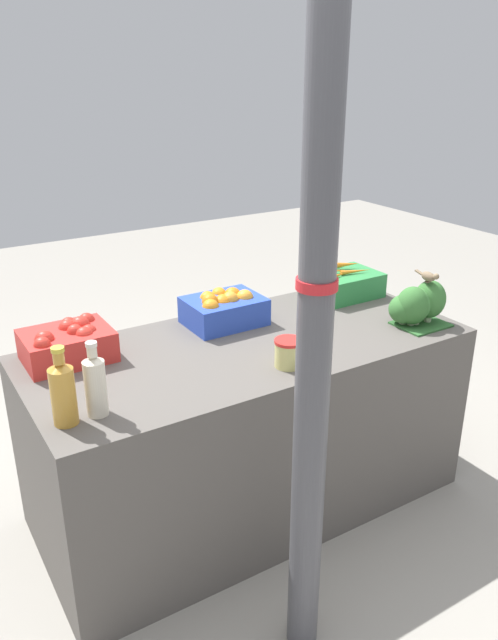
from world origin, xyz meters
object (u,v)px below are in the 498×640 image
Objects in this scene: support_pole at (315,323)px; orange_crate at (224,308)px; juice_bottle_amber at (63,392)px; pickle_jar at (289,353)px; broccoli_pile at (417,304)px; sparrow_bird at (429,276)px; juice_bottle_cloudy at (95,384)px; apple_crate at (68,342)px; carrot_crate at (344,284)px.

support_pole is 1.04m from orange_crate.
pickle_jar is at bearing -2.59° from juice_bottle_amber.
broccoli_pile is (0.71, -0.45, 0.02)m from orange_crate.
support_pole reaches higher than sparrow_bird.
juice_bottle_cloudy is at bearing 133.71° from support_pole.
broccoli_pile reaches higher than apple_crate.
juice_bottle_amber reaches higher than juice_bottle_cloudy.
juice_bottle_cloudy is 1.47m from sparrow_bird.
juice_bottle_cloudy is at bearing -179.84° from broccoli_pile.
orange_crate is 0.49m from pickle_jar.
orange_crate is at bearing -179.81° from carrot_crate.
juice_bottle_amber is (-0.83, -0.45, 0.04)m from orange_crate.
apple_crate is at bearing 84.34° from juice_bottle_cloudy.
juice_bottle_amber is (-0.58, 0.50, -0.28)m from support_pole.
pickle_jar is (0.68, -0.49, -0.02)m from apple_crate.
sparrow_bird reaches higher than orange_crate.
juice_bottle_amber is 1.95× the size of sparrow_bird.
broccoli_pile is at bearing -17.92° from apple_crate.
carrot_crate is 1.33× the size of broccoli_pile.
sparrow_bird reaches higher than carrot_crate.
juice_bottle_amber is 2.41× the size of pickle_jar.
sparrow_bird is at bearing 26.16° from support_pole.
support_pole is at bearing -62.89° from sparrow_bird.
orange_crate is 1.28× the size of juice_bottle_cloudy.
orange_crate is 1.00× the size of carrot_crate.
juice_bottle_amber is at bearing 139.27° from support_pole.
support_pole reaches higher than apple_crate.
apple_crate is at bearing -107.55° from sparrow_bird.
juice_bottle_amber is 1.57m from sparrow_bird.
sparrow_bird reaches higher than broccoli_pile.
support_pole reaches higher than juice_bottle_cloudy.
orange_crate is at bearing 75.42° from support_pole.
carrot_crate is at bearing -171.83° from sparrow_bird.
juice_bottle_amber is at bearing 177.41° from pickle_jar.
apple_crate is at bearing 162.08° from broccoli_pile.
juice_bottle_amber is at bearing -151.46° from orange_crate.
broccoli_pile is 1.54m from juice_bottle_amber.
carrot_crate is at bearing 0.19° from orange_crate.
juice_bottle_cloudy is (0.10, -0.00, -0.00)m from juice_bottle_amber.
support_pole is at bearing -133.90° from carrot_crate.
sparrow_bird reaches higher than apple_crate.
juice_bottle_amber is 0.10m from juice_bottle_cloudy.
broccoli_pile is 0.13m from sparrow_bird.
sparrow_bird is at bearing -0.80° from juice_bottle_cloudy.
carrot_crate is (0.67, 0.00, -0.01)m from orange_crate.
juice_bottle_cloudy is 0.73m from pickle_jar.
sparrow_bird is (0.03, -0.02, 0.13)m from broccoli_pile.
apple_crate is 3.00× the size of pickle_jar.
apple_crate is 1.36m from carrot_crate.
support_pole is 7.17× the size of orange_crate.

